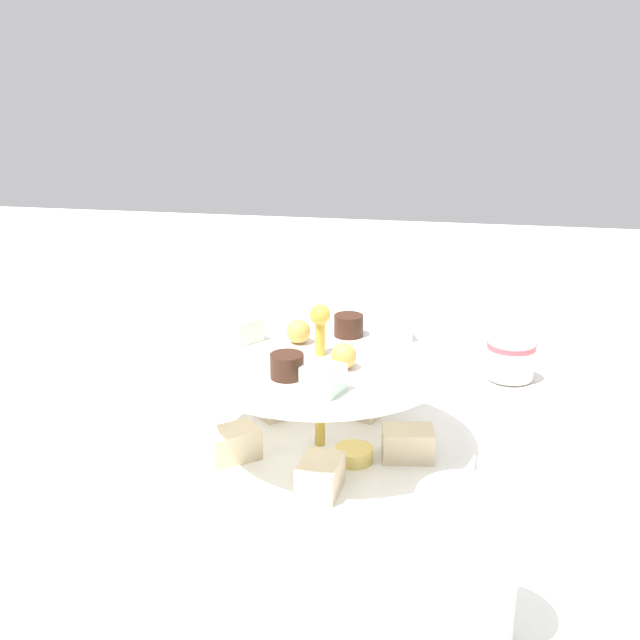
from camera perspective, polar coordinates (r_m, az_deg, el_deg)
name	(u,v)px	position (r m, az deg, el deg)	size (l,w,h in m)	color
ground_plane	(320,453)	(0.78, 0.00, -9.86)	(2.40, 2.40, 0.00)	white
tiered_serving_stand	(320,411)	(0.75, 0.02, -6.78)	(0.30, 0.30, 0.16)	white
water_glass_tall_right	(464,572)	(0.53, 10.64, -17.93)	(0.07, 0.07, 0.11)	silver
water_glass_short_left	(395,334)	(1.01, 5.62, -1.01)	(0.06, 0.06, 0.07)	silver
teacup_with_saucer	(510,363)	(0.96, 13.93, -3.09)	(0.09, 0.09, 0.05)	white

